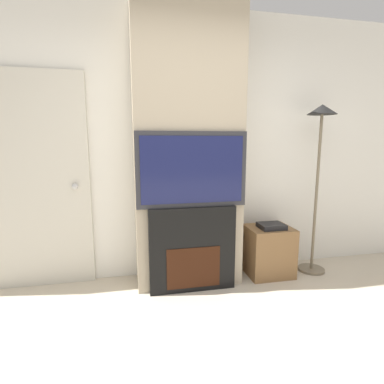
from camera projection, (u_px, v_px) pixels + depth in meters
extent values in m
cube|color=silver|center=(183.00, 147.00, 3.10)|extent=(6.00, 0.06, 2.70)
cube|color=tan|center=(187.00, 147.00, 2.87)|extent=(1.02, 0.42, 2.70)
cube|color=black|center=(192.00, 249.00, 2.83)|extent=(0.81, 0.14, 0.81)
cube|color=#33160A|center=(194.00, 268.00, 2.78)|extent=(0.50, 0.01, 0.39)
cube|color=#2D2D33|center=(192.00, 170.00, 2.70)|extent=(1.01, 0.06, 0.68)
cube|color=#191E4C|center=(193.00, 170.00, 2.67)|extent=(0.93, 0.01, 0.60)
cylinder|color=#726651|center=(311.00, 269.00, 3.30)|extent=(0.28, 0.28, 0.03)
cylinder|color=#726651|center=(316.00, 195.00, 3.16)|extent=(0.03, 0.03, 1.65)
cone|color=black|center=(322.00, 109.00, 3.02)|extent=(0.29, 0.29, 0.10)
cube|color=brown|center=(269.00, 251.00, 3.17)|extent=(0.46, 0.39, 0.52)
cube|color=black|center=(271.00, 226.00, 3.09)|extent=(0.25, 0.21, 0.05)
cube|color=beige|center=(40.00, 182.00, 2.82)|extent=(0.90, 0.04, 2.05)
sphere|color=silver|center=(75.00, 186.00, 2.85)|extent=(0.06, 0.06, 0.06)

